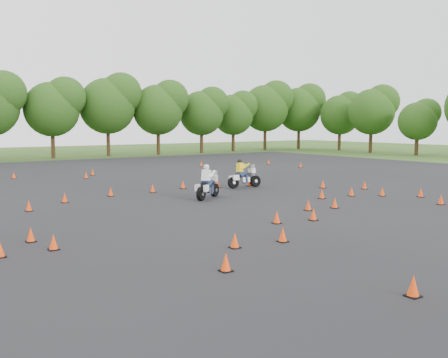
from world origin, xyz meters
TOP-DOWN VIEW (x-y plane):
  - ground at (0.00, 0.00)m, footprint 140.00×140.00m
  - asphalt_pad at (0.00, 6.00)m, footprint 62.00×62.00m
  - treeline at (2.71, 34.91)m, footprint 86.66×32.41m
  - traffic_cones at (-0.70, 5.16)m, footprint 36.50×33.20m
  - rider_yellow at (4.54, 8.39)m, footprint 2.23×0.81m
  - rider_white at (0.48, 6.09)m, footprint 2.26×1.74m

SIDE VIEW (x-z plane):
  - ground at x=0.00m, z-range 0.00..0.00m
  - asphalt_pad at x=0.00m, z-range 0.01..0.01m
  - traffic_cones at x=-0.70m, z-range 0.01..0.46m
  - rider_yellow at x=4.54m, z-range 0.00..1.70m
  - rider_white at x=0.48m, z-range 0.00..1.72m
  - treeline at x=2.71m, z-range -0.58..9.69m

